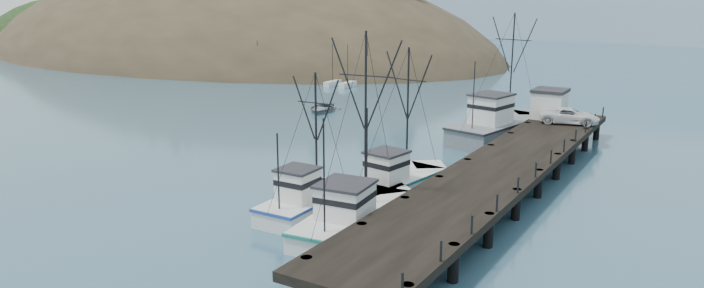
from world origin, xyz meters
The scene contains 13 objects.
ground centered at (0.00, 0.00, 0.00)m, with size 400.00×400.00×0.00m, color #30546A.
pier centered at (14.00, 16.00, 1.69)m, with size 6.00×44.00×2.00m.
headland centered at (-74.95, 78.61, -4.55)m, with size 134.80×78.00×51.00m.
distant_ridge centered at (10.00, 170.00, 0.00)m, with size 360.00×40.00×26.00m, color #9EB2C6.
distant_ridge_far centered at (-40.00, 185.00, 0.00)m, with size 180.00×25.00×18.00m, color silver.
moored_sailboats centered at (-31.17, 57.82, 0.33)m, with size 22.57×18.53×6.35m.
trawler_near centered at (8.88, 4.74, 0.82)m, with size 4.93×12.01×12.00m.
trawler_mid centered at (4.97, 5.32, 0.82)m, with size 3.13×9.03×9.31m.
trawler_far centered at (7.90, 11.95, 0.82)m, with size 4.54×10.15×10.48m.
work_vessel centered at (8.71, 31.50, 1.23)m, with size 6.62×14.40×12.17m.
pier_shed centered at (12.50, 34.00, 3.42)m, with size 3.00×3.20×2.80m.
pickup_truck centered at (14.76, 32.46, 2.73)m, with size 2.42×5.25×1.46m, color silver.
motorboat centered at (-13.59, 33.91, 0.00)m, with size 3.89×5.45×1.13m, color slate.
Camera 1 is at (27.17, -25.66, 14.01)m, focal length 32.00 mm.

